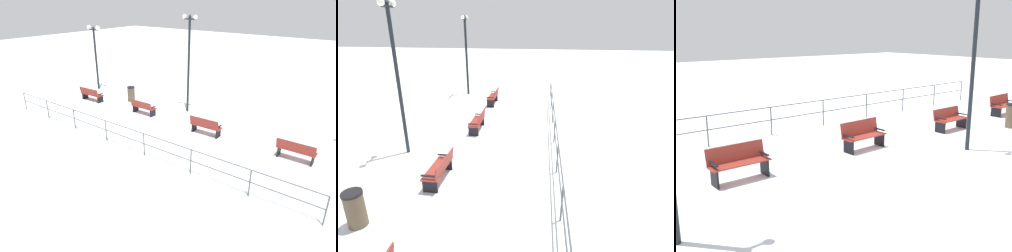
{
  "view_description": "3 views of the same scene",
  "coord_description": "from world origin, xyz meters",
  "views": [
    {
      "loc": [
        -11.81,
        -8.7,
        6.18
      ],
      "look_at": [
        -1.69,
        -0.99,
        0.68
      ],
      "focal_mm": 32.33,
      "sensor_mm": 36.0,
      "label": 1
    },
    {
      "loc": [
        -2.89,
        9.01,
        4.65
      ],
      "look_at": [
        -1.52,
        -1.5,
        0.51
      ],
      "focal_mm": 28.84,
      "sensor_mm": 36.0,
      "label": 2
    },
    {
      "loc": [
        8.72,
        -10.24,
        3.65
      ],
      "look_at": [
        -1.48,
        -1.79,
        0.46
      ],
      "focal_mm": 42.37,
      "sensor_mm": 36.0,
      "label": 3
    }
  ],
  "objects": [
    {
      "name": "bench_nearest",
      "position": [
        -0.16,
        -6.29,
        0.47
      ],
      "size": [
        0.51,
        1.53,
        0.9
      ],
      "rotation": [
        0.0,
        0.0,
        -0.0
      ],
      "color": "maroon",
      "rests_on": "ground"
    },
    {
      "name": "trash_bin",
      "position": [
        1.36,
        4.25,
        0.47
      ],
      "size": [
        0.48,
        0.48,
        0.94
      ],
      "color": "brown",
      "rests_on": "ground"
    },
    {
      "name": "waterfront_railing",
      "position": [
        -3.54,
        0.0,
        0.71
      ],
      "size": [
        0.05,
        16.22,
        1.04
      ],
      "color": "#4C5156",
      "rests_on": "ground"
    },
    {
      "name": "bench_third",
      "position": [
        0.06,
        2.1,
        0.43
      ],
      "size": [
        0.56,
        1.51,
        0.83
      ],
      "rotation": [
        0.0,
        0.0,
        -0.01
      ],
      "color": "maroon",
      "rests_on": "ground"
    },
    {
      "name": "ground_plane",
      "position": [
        0.0,
        0.0,
        0.0
      ],
      "size": [
        80.0,
        80.0,
        0.0
      ],
      "primitive_type": "plane",
      "color": "white",
      "rests_on": "ground"
    },
    {
      "name": "lamppost_middle",
      "position": [
        1.98,
        0.38,
        3.31
      ],
      "size": [
        0.23,
        0.91,
        5.31
      ],
      "color": "black",
      "rests_on": "ground"
    },
    {
      "name": "lamppost_near",
      "position": [
        1.98,
        -8.49,
        3.03
      ],
      "size": [
        0.23,
        1.08,
        4.99
      ],
      "color": "black",
      "rests_on": "ground"
    },
    {
      "name": "bench_second",
      "position": [
        -0.19,
        -2.1,
        0.46
      ],
      "size": [
        0.56,
        1.53,
        0.9
      ],
      "rotation": [
        0.0,
        0.0,
        0.02
      ],
      "color": "maroon",
      "rests_on": "ground"
    }
  ]
}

